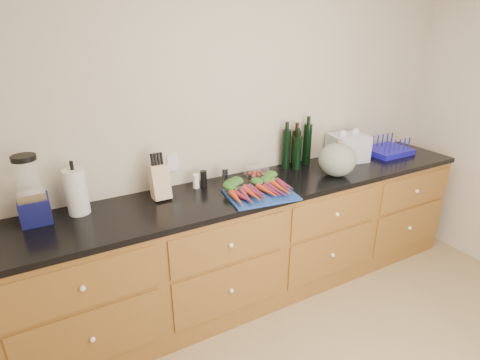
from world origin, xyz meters
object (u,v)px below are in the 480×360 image
carrots (258,188)px  tomato_box (256,172)px  squash (337,160)px  paper_towel (76,192)px  knife_block (160,182)px  dish_rack (388,149)px  cutting_board (261,195)px  blender_appliance (32,194)px

carrots → tomato_box: 0.33m
squash → paper_towel: paper_towel is taller
paper_towel → knife_block: (0.52, -0.02, -0.03)m
carrots → paper_towel: paper_towel is taller
dish_rack → squash: bearing=-166.3°
cutting_board → tomato_box: bearing=63.6°
tomato_box → blender_appliance: bearing=-179.5°
paper_towel → tomato_box: size_ratio=1.86×
carrots → cutting_board: bearing=-90.0°
carrots → dish_rack: 1.54m
cutting_board → knife_block: (-0.62, 0.30, 0.11)m
knife_block → blender_appliance: bearing=178.7°
knife_block → carrots: bearing=-22.5°
carrots → blender_appliance: (-1.38, 0.27, 0.15)m
paper_towel → dish_rack: paper_towel is taller
cutting_board → blender_appliance: blender_appliance is taller
squash → blender_appliance: bearing=172.6°
dish_rack → tomato_box: bearing=176.2°
blender_appliance → dish_rack: bearing=-1.5°
knife_block → tomato_box: (0.78, 0.03, -0.08)m
knife_block → dish_rack: 2.15m
carrots → dish_rack: bearing=7.4°
carrots → paper_towel: bearing=166.3°
squash → paper_towel: size_ratio=1.00×
blender_appliance → paper_towel: bearing=0.5°
blender_appliance → paper_towel: size_ratio=1.44×
cutting_board → knife_block: 0.70m
paper_towel → squash: bearing=-8.4°
blender_appliance → squash: bearing=-7.4°
squash → knife_block: (-1.34, 0.26, -0.01)m
cutting_board → squash: size_ratio=1.60×
knife_block → dish_rack: size_ratio=0.60×
carrots → squash: 0.73m
dish_rack → paper_towel: bearing=178.3°
knife_block → dish_rack: bearing=-1.6°
cutting_board → carrots: (-0.00, 0.04, 0.03)m
carrots → squash: squash is taller
carrots → blender_appliance: 1.41m
paper_towel → tomato_box: bearing=0.4°
carrots → blender_appliance: size_ratio=1.06×
cutting_board → squash: 0.74m
blender_appliance → tomato_box: (1.54, 0.01, -0.15)m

